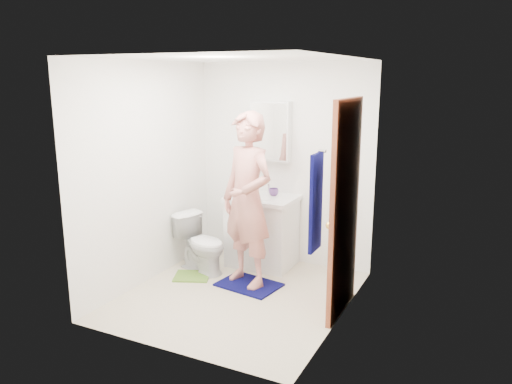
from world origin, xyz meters
TOP-DOWN VIEW (x-y plane):
  - floor at (0.00, 0.00)m, footprint 2.20×2.40m
  - ceiling at (0.00, 0.00)m, footprint 2.20×2.40m
  - wall_back at (0.00, 1.21)m, footprint 2.20×0.02m
  - wall_front at (0.00, -1.21)m, footprint 2.20×0.02m
  - wall_left at (-1.11, 0.00)m, footprint 0.02×2.40m
  - wall_right at (1.11, 0.00)m, footprint 0.02×2.40m
  - vanity_cabinet at (-0.15, 0.91)m, footprint 0.75×0.55m
  - countertop at (-0.15, 0.91)m, footprint 0.79×0.59m
  - sink_basin at (-0.15, 0.91)m, footprint 0.40×0.40m
  - faucet at (-0.15, 1.09)m, footprint 0.03×0.03m
  - medicine_cabinet at (-0.15, 1.14)m, footprint 0.50×0.12m
  - mirror_panel at (-0.15, 1.08)m, footprint 0.46×0.01m
  - door at (1.07, 0.15)m, footprint 0.05×0.80m
  - door_knob at (1.03, -0.17)m, footprint 0.07×0.07m
  - towel at (1.03, -0.57)m, footprint 0.03×0.24m
  - towel_hook at (1.07, -0.57)m, footprint 0.06×0.02m
  - toilet at (-0.70, 0.43)m, footprint 0.74×0.56m
  - bath_mat at (-0.01, 0.28)m, footprint 0.71×0.56m
  - green_rug at (-0.70, 0.21)m, footprint 0.49×0.46m
  - soap_dispenser at (-0.32, 0.86)m, footprint 0.11×0.11m
  - toothbrush_cup at (-0.04, 1.01)m, footprint 0.14×0.14m
  - man at (-0.03, 0.31)m, footprint 0.80×0.66m

SIDE VIEW (x-z plane):
  - floor at x=0.00m, z-range -0.02..0.00m
  - green_rug at x=-0.70m, z-range 0.00..0.02m
  - bath_mat at x=-0.01m, z-range 0.00..0.02m
  - toilet at x=-0.70m, z-range 0.00..0.67m
  - vanity_cabinet at x=-0.15m, z-range 0.00..0.80m
  - countertop at x=-0.15m, z-range 0.80..0.85m
  - sink_basin at x=-0.15m, z-range 0.83..0.86m
  - toothbrush_cup at x=-0.04m, z-range 0.85..0.94m
  - faucet at x=-0.15m, z-range 0.85..0.97m
  - soap_dispenser at x=-0.32m, z-range 0.85..1.04m
  - door_knob at x=1.03m, z-range 0.91..0.98m
  - man at x=-0.03m, z-range 0.02..1.89m
  - door at x=1.07m, z-range 0.00..2.05m
  - wall_back at x=0.00m, z-range 0.00..2.40m
  - wall_front at x=0.00m, z-range 0.00..2.40m
  - wall_left at x=-1.11m, z-range 0.00..2.40m
  - wall_right at x=1.11m, z-range 0.00..2.40m
  - towel at x=1.03m, z-range 0.85..1.65m
  - medicine_cabinet at x=-0.15m, z-range 1.25..1.95m
  - mirror_panel at x=-0.15m, z-range 1.27..1.93m
  - towel_hook at x=1.07m, z-range 1.66..1.68m
  - ceiling at x=0.00m, z-range 2.40..2.42m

